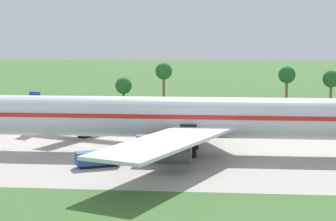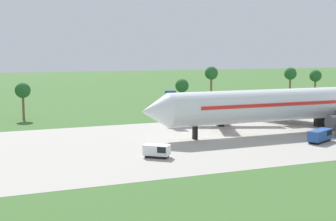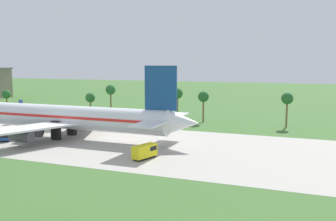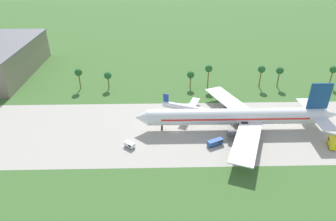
% 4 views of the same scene
% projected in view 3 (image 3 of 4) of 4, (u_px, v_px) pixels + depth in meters
% --- Properties ---
extents(jet_airliner, '(78.46, 57.91, 19.07)m').
position_uv_depth(jet_airliner, '(59.00, 117.00, 99.33)').
color(jet_airliner, white).
rests_on(jet_airliner, ground_plane).
extents(regional_aircraft, '(23.13, 21.12, 7.54)m').
position_uv_depth(regional_aircraft, '(37.00, 118.00, 117.18)').
color(regional_aircraft, silver).
rests_on(regional_aircraft, ground_plane).
extents(catering_van, '(3.62, 6.22, 2.95)m').
position_uv_depth(catering_van, '(145.00, 151.00, 77.11)').
color(catering_van, black).
rests_on(catering_van, ground_plane).
extents(palm_tree_row, '(128.60, 3.60, 11.76)m').
position_uv_depth(palm_tree_row, '(111.00, 95.00, 136.44)').
color(palm_tree_row, brown).
rests_on(palm_tree_row, ground_plane).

